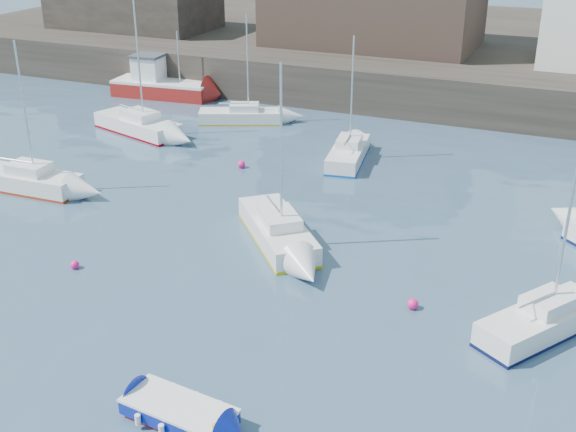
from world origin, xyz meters
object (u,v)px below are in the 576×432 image
at_px(sailboat_e, 138,125).
at_px(buoy_mid, 412,308).
at_px(sailboat_c, 542,320).
at_px(sailboat_f, 348,153).
at_px(buoy_far, 242,168).
at_px(blue_dinghy, 179,412).
at_px(sailboat_b, 278,230).
at_px(fishing_boat, 160,83).
at_px(buoy_near, 75,268).
at_px(sailboat_a, 27,180).
at_px(sailboat_h, 241,116).

bearing_deg(sailboat_e, buoy_mid, -32.99).
bearing_deg(sailboat_c, sailboat_f, 130.34).
bearing_deg(sailboat_c, buoy_far, 147.95).
xyz_separation_m(blue_dinghy, sailboat_b, (-2.28, 12.01, 0.16)).
bearing_deg(fishing_boat, sailboat_b, -46.29).
height_order(sailboat_b, sailboat_e, sailboat_e).
xyz_separation_m(sailboat_e, buoy_near, (7.98, -16.32, -0.54)).
height_order(blue_dinghy, sailboat_a, sailboat_a).
relative_size(fishing_boat, buoy_mid, 18.37).
bearing_deg(sailboat_f, buoy_near, -109.86).
xyz_separation_m(sailboat_f, buoy_mid, (7.41, -14.17, -0.49)).
bearing_deg(buoy_near, buoy_far, 86.03).
height_order(sailboat_c, buoy_mid, sailboat_c).
bearing_deg(sailboat_f, sailboat_b, -87.23).
distance_m(sailboat_a, sailboat_b, 14.23).
distance_m(sailboat_f, buoy_near, 17.66).
relative_size(fishing_boat, buoy_far, 17.68).
xyz_separation_m(sailboat_c, sailboat_f, (-11.90, 14.01, -0.03)).
height_order(sailboat_c, buoy_near, sailboat_c).
bearing_deg(sailboat_a, sailboat_e, 91.54).
relative_size(blue_dinghy, fishing_boat, 0.46).
relative_size(sailboat_b, buoy_far, 18.40).
distance_m(sailboat_a, sailboat_c, 25.82).
height_order(buoy_near, buoy_mid, buoy_mid).
bearing_deg(buoy_far, fishing_boat, 137.71).
height_order(buoy_mid, buoy_far, buoy_far).
height_order(blue_dinghy, fishing_boat, fishing_boat).
bearing_deg(buoy_mid, sailboat_a, 170.54).
bearing_deg(sailboat_c, buoy_near, -171.76).
relative_size(fishing_boat, sailboat_a, 1.00).
relative_size(sailboat_h, buoy_near, 19.70).
distance_m(sailboat_e, buoy_near, 18.17).
relative_size(blue_dinghy, sailboat_a, 0.46).
height_order(fishing_boat, sailboat_h, sailboat_h).
height_order(sailboat_a, sailboat_e, sailboat_e).
bearing_deg(sailboat_f, blue_dinghy, -83.02).
xyz_separation_m(sailboat_b, sailboat_e, (-14.51, 10.68, 0.02)).
bearing_deg(sailboat_f, buoy_mid, -62.39).
bearing_deg(buoy_mid, buoy_far, 139.18).
relative_size(sailboat_e, buoy_far, 19.15).
relative_size(fishing_boat, sailboat_c, 1.13).
xyz_separation_m(sailboat_b, sailboat_c, (11.37, -3.05, 0.00)).
height_order(sailboat_e, buoy_mid, sailboat_e).
height_order(sailboat_b, buoy_mid, sailboat_b).
bearing_deg(sailboat_b, buoy_near, -139.18).
bearing_deg(sailboat_f, sailboat_h, 154.23).
distance_m(sailboat_a, sailboat_h, 15.72).
xyz_separation_m(sailboat_c, buoy_mid, (-4.49, -0.16, -0.52)).
bearing_deg(sailboat_a, buoy_far, 40.15).
xyz_separation_m(sailboat_b, buoy_mid, (6.88, -3.21, -0.52)).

